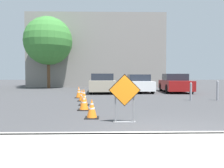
{
  "coord_description": "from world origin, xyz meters",
  "views": [
    {
      "loc": [
        -1.57,
        -4.47,
        1.34
      ],
      "look_at": [
        -1.3,
        7.99,
        0.83
      ],
      "focal_mm": 35.0,
      "sensor_mm": 36.0,
      "label": 1
    }
  ],
  "objects_px": {
    "traffic_cone_nearest": "(92,109)",
    "road_closed_sign": "(125,96)",
    "parked_car_third": "(175,83)",
    "parked_car_second": "(139,84)",
    "traffic_cone_third": "(84,97)",
    "traffic_cone_second": "(84,103)",
    "traffic_cone_fifth": "(79,92)",
    "traffic_cone_fourth": "(82,95)",
    "parked_car_nearest": "(102,83)",
    "bollard_nearest": "(191,91)",
    "bollard_second": "(217,90)"
  },
  "relations": [
    {
      "from": "road_closed_sign",
      "to": "traffic_cone_fourth",
      "type": "distance_m",
      "value": 5.46
    },
    {
      "from": "road_closed_sign",
      "to": "bollard_second",
      "type": "distance_m",
      "value": 7.49
    },
    {
      "from": "parked_car_second",
      "to": "bollard_nearest",
      "type": "bearing_deg",
      "value": 108.26
    },
    {
      "from": "traffic_cone_nearest",
      "to": "traffic_cone_second",
      "type": "xyz_separation_m",
      "value": [
        -0.41,
        1.58,
        -0.01
      ]
    },
    {
      "from": "parked_car_nearest",
      "to": "bollard_nearest",
      "type": "bearing_deg",
      "value": 128.66
    },
    {
      "from": "traffic_cone_nearest",
      "to": "traffic_cone_second",
      "type": "height_order",
      "value": "traffic_cone_nearest"
    },
    {
      "from": "parked_car_second",
      "to": "parked_car_third",
      "type": "xyz_separation_m",
      "value": [
        2.86,
        -0.07,
        0.02
      ]
    },
    {
      "from": "parked_car_nearest",
      "to": "bollard_second",
      "type": "distance_m",
      "value": 8.32
    },
    {
      "from": "traffic_cone_fourth",
      "to": "bollard_second",
      "type": "height_order",
      "value": "bollard_second"
    },
    {
      "from": "traffic_cone_fourth",
      "to": "bollard_nearest",
      "type": "bearing_deg",
      "value": 1.39
    },
    {
      "from": "traffic_cone_fifth",
      "to": "parked_car_second",
      "type": "relative_size",
      "value": 0.17
    },
    {
      "from": "parked_car_third",
      "to": "road_closed_sign",
      "type": "bearing_deg",
      "value": 69.94
    },
    {
      "from": "parked_car_nearest",
      "to": "parked_car_second",
      "type": "height_order",
      "value": "parked_car_nearest"
    },
    {
      "from": "traffic_cone_nearest",
      "to": "parked_car_nearest",
      "type": "distance_m",
      "value": 10.16
    },
    {
      "from": "traffic_cone_third",
      "to": "bollard_second",
      "type": "distance_m",
      "value": 7.05
    },
    {
      "from": "traffic_cone_nearest",
      "to": "traffic_cone_fifth",
      "type": "bearing_deg",
      "value": 101.1
    },
    {
      "from": "traffic_cone_second",
      "to": "parked_car_third",
      "type": "xyz_separation_m",
      "value": [
        6.22,
        8.7,
        0.39
      ]
    },
    {
      "from": "traffic_cone_nearest",
      "to": "bollard_nearest",
      "type": "relative_size",
      "value": 0.64
    },
    {
      "from": "traffic_cone_second",
      "to": "parked_car_nearest",
      "type": "distance_m",
      "value": 8.6
    },
    {
      "from": "traffic_cone_nearest",
      "to": "traffic_cone_third",
      "type": "height_order",
      "value": "traffic_cone_third"
    },
    {
      "from": "parked_car_second",
      "to": "traffic_cone_second",
      "type": "bearing_deg",
      "value": 68.75
    },
    {
      "from": "traffic_cone_fifth",
      "to": "bollard_second",
      "type": "height_order",
      "value": "bollard_second"
    },
    {
      "from": "traffic_cone_third",
      "to": "traffic_cone_fifth",
      "type": "relative_size",
      "value": 1.08
    },
    {
      "from": "parked_car_third",
      "to": "parked_car_second",
      "type": "bearing_deg",
      "value": 2.38
    },
    {
      "from": "parked_car_nearest",
      "to": "bollard_second",
      "type": "relative_size",
      "value": 4.45
    },
    {
      "from": "traffic_cone_nearest",
      "to": "traffic_cone_third",
      "type": "distance_m",
      "value": 3.0
    },
    {
      "from": "traffic_cone_fifth",
      "to": "parked_car_second",
      "type": "height_order",
      "value": "parked_car_second"
    },
    {
      "from": "traffic_cone_fourth",
      "to": "parked_car_second",
      "type": "bearing_deg",
      "value": 57.31
    },
    {
      "from": "traffic_cone_nearest",
      "to": "road_closed_sign",
      "type": "bearing_deg",
      "value": -34.57
    },
    {
      "from": "parked_car_second",
      "to": "parked_car_third",
      "type": "distance_m",
      "value": 2.86
    },
    {
      "from": "traffic_cone_third",
      "to": "bollard_second",
      "type": "height_order",
      "value": "bollard_second"
    },
    {
      "from": "parked_car_third",
      "to": "bollard_nearest",
      "type": "height_order",
      "value": "parked_car_third"
    },
    {
      "from": "bollard_nearest",
      "to": "bollard_second",
      "type": "bearing_deg",
      "value": 0.0
    },
    {
      "from": "traffic_cone_third",
      "to": "parked_car_nearest",
      "type": "height_order",
      "value": "parked_car_nearest"
    },
    {
      "from": "road_closed_sign",
      "to": "parked_car_nearest",
      "type": "bearing_deg",
      "value": 94.65
    },
    {
      "from": "road_closed_sign",
      "to": "bollard_second",
      "type": "height_order",
      "value": "road_closed_sign"
    },
    {
      "from": "road_closed_sign",
      "to": "traffic_cone_fourth",
      "type": "relative_size",
      "value": 2.23
    },
    {
      "from": "traffic_cone_fourth",
      "to": "parked_car_nearest",
      "type": "relative_size",
      "value": 0.13
    },
    {
      "from": "parked_car_nearest",
      "to": "traffic_cone_third",
      "type": "bearing_deg",
      "value": 82.75
    },
    {
      "from": "traffic_cone_nearest",
      "to": "bollard_second",
      "type": "bearing_deg",
      "value": 36.25
    },
    {
      "from": "road_closed_sign",
      "to": "parked_car_third",
      "type": "xyz_separation_m",
      "value": [
        4.84,
        10.95,
        -0.09
      ]
    },
    {
      "from": "traffic_cone_nearest",
      "to": "parked_car_nearest",
      "type": "relative_size",
      "value": 0.13
    },
    {
      "from": "parked_car_third",
      "to": "bollard_second",
      "type": "relative_size",
      "value": 4.15
    },
    {
      "from": "road_closed_sign",
      "to": "traffic_cone_second",
      "type": "xyz_separation_m",
      "value": [
        -1.38,
        2.25,
        -0.48
      ]
    },
    {
      "from": "parked_car_second",
      "to": "traffic_cone_third",
      "type": "bearing_deg",
      "value": 64.36
    },
    {
      "from": "road_closed_sign",
      "to": "traffic_cone_fifth",
      "type": "bearing_deg",
      "value": 107.74
    },
    {
      "from": "road_closed_sign",
      "to": "traffic_cone_third",
      "type": "xyz_separation_m",
      "value": [
        -1.52,
        3.61,
        -0.4
      ]
    },
    {
      "from": "traffic_cone_second",
      "to": "traffic_cone_third",
      "type": "relative_size",
      "value": 0.78
    },
    {
      "from": "traffic_cone_fifth",
      "to": "parked_car_third",
      "type": "distance_m",
      "value": 8.17
    },
    {
      "from": "traffic_cone_fifth",
      "to": "parked_car_nearest",
      "type": "bearing_deg",
      "value": 72.7
    }
  ]
}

